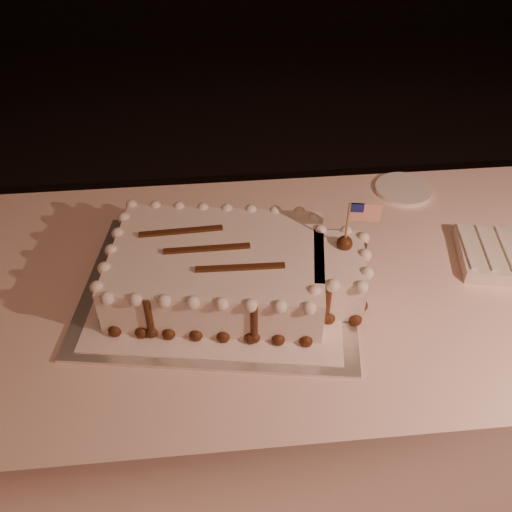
{
  "coord_description": "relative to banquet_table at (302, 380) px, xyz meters",
  "views": [
    {
      "loc": [
        -0.21,
        -0.3,
        1.63
      ],
      "look_at": [
        -0.12,
        0.59,
        0.84
      ],
      "focal_mm": 40.0,
      "sensor_mm": 36.0,
      "label": 1
    }
  ],
  "objects": [
    {
      "name": "side_plate",
      "position": [
        0.3,
        0.31,
        0.38
      ],
      "size": [
        0.15,
        0.15,
        0.01
      ],
      "primitive_type": "cylinder",
      "color": "white",
      "rests_on": "banquet_table"
    },
    {
      "name": "sheet_cake",
      "position": [
        -0.17,
        -0.02,
        0.44
      ],
      "size": [
        0.57,
        0.38,
        0.22
      ],
      "color": "white",
      "rests_on": "doily"
    },
    {
      "name": "cake_board",
      "position": [
        -0.2,
        -0.01,
        0.38
      ],
      "size": [
        0.65,
        0.53,
        0.01
      ],
      "primitive_type": "cube",
      "rotation": [
        0.0,
        0.0,
        -0.16
      ],
      "color": "silver",
      "rests_on": "banquet_table"
    },
    {
      "name": "doily",
      "position": [
        -0.2,
        -0.01,
        0.38
      ],
      "size": [
        0.58,
        0.48,
        0.0
      ],
      "primitive_type": "cube",
      "rotation": [
        0.0,
        0.0,
        -0.16
      ],
      "color": "white",
      "rests_on": "cake_board"
    },
    {
      "name": "banquet_table",
      "position": [
        0.0,
        0.0,
        0.0
      ],
      "size": [
        2.4,
        0.8,
        0.75
      ],
      "primitive_type": "cube",
      "color": "#FFD1C5",
      "rests_on": "ground"
    }
  ]
}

